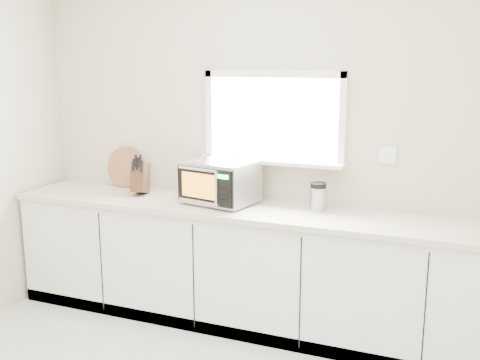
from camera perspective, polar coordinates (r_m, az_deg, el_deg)
The scene contains 7 objects.
back_wall at distance 4.28m, azimuth 3.46°, elevation 3.84°, with size 4.00×0.17×2.70m.
cabinets at distance 4.24m, azimuth 2.00°, elevation -9.14°, with size 3.92×0.60×0.88m, color silver.
countertop at distance 4.09m, azimuth 2.00°, elevation -3.16°, with size 3.92×0.64×0.04m, color beige.
microwave at distance 4.19m, azimuth -2.06°, elevation -0.12°, with size 0.57×0.49×0.33m.
knife_block at distance 4.55m, azimuth -10.10°, elevation 0.30°, with size 0.16×0.25×0.33m.
cutting_board at distance 4.84m, azimuth -11.57°, elevation 1.30°, with size 0.34×0.34×0.02m, color #9B5F3C.
coffee_grinder at distance 4.05m, azimuth 7.93°, elevation -1.65°, with size 0.14×0.14×0.20m.
Camera 1 is at (1.34, -2.02, 1.97)m, focal length 42.00 mm.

